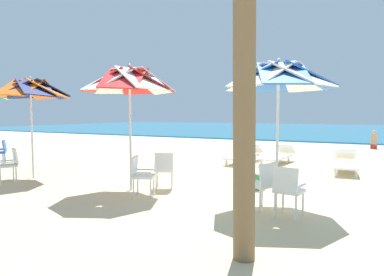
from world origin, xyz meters
TOP-DOWN VIEW (x-y plane):
  - ground_plane at (0.00, 0.00)m, footprint 80.00×80.00m
  - sea at (0.00, 30.64)m, footprint 80.00×36.00m
  - surf_foam at (0.00, 12.34)m, footprint 80.00×0.70m
  - beach_umbrella_0 at (0.45, -2.27)m, footprint 2.14×2.14m
  - plastic_chair_0 at (0.82, -2.99)m, footprint 0.50×0.52m
  - plastic_chair_1 at (0.33, -2.72)m, footprint 0.63×0.61m
  - beach_umbrella_1 at (-2.82, -2.55)m, footprint 2.13×2.13m
  - plastic_chair_2 at (-2.16, -2.15)m, footprint 0.60×0.61m
  - plastic_chair_3 at (-2.21, -3.00)m, footprint 0.60×0.58m
  - beach_umbrella_2 at (-6.05, -2.64)m, footprint 2.03×2.03m
  - plastic_chair_4 at (-6.01, -3.34)m, footprint 0.59×0.61m
  - plastic_chair_6 at (-8.99, -1.67)m, footprint 0.63×0.63m
  - sun_lounger_0 at (1.38, 2.33)m, footprint 0.82×2.19m
  - sun_lounger_1 at (-0.83, 3.10)m, footprint 0.83×2.20m
  - sun_lounger_2 at (-1.94, 2.73)m, footprint 0.81×2.19m
  - cooler_box at (-0.37, -1.11)m, footprint 0.50×0.34m
  - beachgoer_seated at (2.17, 10.70)m, footprint 0.30×0.93m

SIDE VIEW (x-z plane):
  - ground_plane at x=0.00m, z-range 0.00..0.00m
  - surf_foam at x=0.00m, z-range 0.00..0.01m
  - sea at x=0.00m, z-range 0.00..0.10m
  - cooler_box at x=-0.37m, z-range 0.00..0.40m
  - sun_lounger_0 at x=1.38m, z-range -0.03..0.59m
  - sun_lounger_1 at x=-0.83m, z-range -0.03..0.59m
  - sun_lounger_2 at x=-1.94m, z-range -0.03..0.59m
  - beachgoer_seated at x=2.17m, z-range -0.17..0.75m
  - plastic_chair_0 at x=0.82m, z-range 0.06..0.93m
  - plastic_chair_1 at x=0.33m, z-range 0.06..0.93m
  - plastic_chair_2 at x=-2.16m, z-range 0.06..0.93m
  - plastic_chair_3 at x=-2.21m, z-range 0.06..0.93m
  - plastic_chair_4 at x=-6.01m, z-range 0.06..0.93m
  - plastic_chair_6 at x=-8.99m, z-range 0.06..0.93m
  - beach_umbrella_2 at x=-6.05m, z-range 1.01..3.74m
  - beach_umbrella_0 at x=0.45m, z-range 1.02..3.80m
  - beach_umbrella_1 at x=-2.82m, z-range 1.03..3.89m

